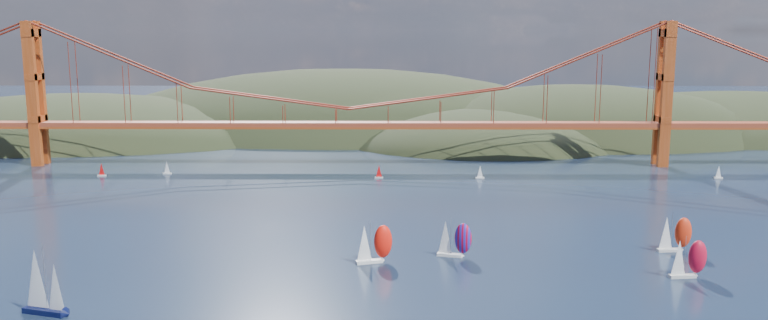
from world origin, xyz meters
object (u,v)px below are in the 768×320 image
Objects in this scene: racer_rwb at (454,238)px; racer_2 at (674,233)px; racer_1 at (688,258)px; sloop_navy at (42,283)px; racer_0 at (373,243)px.

racer_2 is at bearing 18.94° from racer_rwb.
racer_rwb reaches higher than racer_1.
sloop_navy is 1.39× the size of racer_0.
racer_0 is at bearing 43.83° from sloop_navy.
racer_2 is (130.82, 40.38, -1.58)m from sloop_navy.
sloop_navy is 1.47× the size of racer_rwb.
racer_rwb is (-52.33, -4.58, -0.05)m from racer_2.
racer_2 is 52.53m from racer_rwb.
racer_0 reaches higher than racer_rwb.
sloop_navy is 128.34m from racer_1.
racer_rwb is at bearing 179.48° from racer_2.
racer_rwb is (-48.05, 14.44, 0.02)m from racer_1.
racer_2 is at bearing 70.68° from racer_1.
racer_rwb is at bearing 41.01° from sloop_navy.
sloop_navy is 1.46× the size of racer_2.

